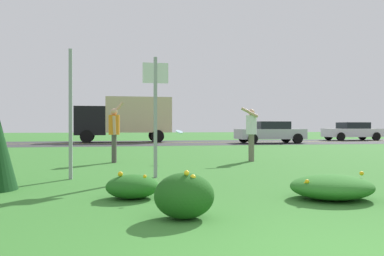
% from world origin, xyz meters
% --- Properties ---
extents(ground_plane, '(120.00, 120.00, 0.00)m').
position_xyz_m(ground_plane, '(0.00, 12.26, 0.00)').
color(ground_plane, '#387A2D').
extents(highway_strip, '(120.00, 8.62, 0.01)m').
position_xyz_m(highway_strip, '(0.00, 24.51, 0.00)').
color(highway_strip, '#38383A').
rests_on(highway_strip, ground).
extents(highway_center_stripe, '(120.00, 0.16, 0.00)m').
position_xyz_m(highway_center_stripe, '(0.00, 24.51, 0.01)').
color(highway_center_stripe, yellow).
rests_on(highway_center_stripe, ground).
extents(daylily_clump_mid_center, '(1.29, 1.14, 0.42)m').
position_xyz_m(daylily_clump_mid_center, '(1.41, 3.06, 0.19)').
color(daylily_clump_mid_center, '#2D7526').
rests_on(daylily_clump_mid_center, ground).
extents(daylily_clump_near_camera, '(0.82, 0.74, 0.43)m').
position_xyz_m(daylily_clump_near_camera, '(-1.61, 3.72, 0.19)').
color(daylily_clump_near_camera, '#23661E').
rests_on(daylily_clump_near_camera, ground).
extents(daylily_clump_front_left, '(0.74, 0.67, 0.60)m').
position_xyz_m(daylily_clump_front_left, '(-1.06, 2.22, 0.28)').
color(daylily_clump_front_left, '#1E5619').
rests_on(daylily_clump_front_left, ground).
extents(sign_post_near_path, '(0.07, 0.10, 2.77)m').
position_xyz_m(sign_post_near_path, '(-2.79, 6.27, 1.38)').
color(sign_post_near_path, '#93969B').
rests_on(sign_post_near_path, ground).
extents(sign_post_by_roadside, '(0.56, 0.10, 2.64)m').
position_xyz_m(sign_post_by_roadside, '(-0.99, 6.18, 1.60)').
color(sign_post_by_roadside, '#93969B').
rests_on(sign_post_by_roadside, ground).
extents(person_thrower_orange_shirt, '(0.48, 0.50, 1.91)m').
position_xyz_m(person_thrower_orange_shirt, '(-1.86, 10.07, 1.02)').
color(person_thrower_orange_shirt, orange).
rests_on(person_thrower_orange_shirt, ground).
extents(person_catcher_white_shirt, '(0.57, 0.50, 1.74)m').
position_xyz_m(person_catcher_white_shirt, '(2.48, 9.69, 1.01)').
color(person_catcher_white_shirt, silver).
rests_on(person_catcher_white_shirt, ground).
extents(frisbee_pale_blue, '(0.25, 0.23, 0.15)m').
position_xyz_m(frisbee_pale_blue, '(0.14, 9.79, 0.96)').
color(frisbee_pale_blue, '#ADD6E5').
extents(car_white_leftmost, '(4.50, 2.00, 1.45)m').
position_xyz_m(car_white_leftmost, '(17.09, 26.45, 0.74)').
color(car_white_leftmost, silver).
rests_on(car_white_leftmost, ground).
extents(car_silver_center_left, '(4.50, 2.00, 1.45)m').
position_xyz_m(car_silver_center_left, '(8.47, 22.58, 0.74)').
color(car_silver_center_left, '#B7BABF').
rests_on(car_silver_center_left, ground).
extents(box_truck_black, '(6.70, 2.46, 3.20)m').
position_xyz_m(box_truck_black, '(-0.97, 26.45, 1.80)').
color(box_truck_black, black).
rests_on(box_truck_black, ground).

